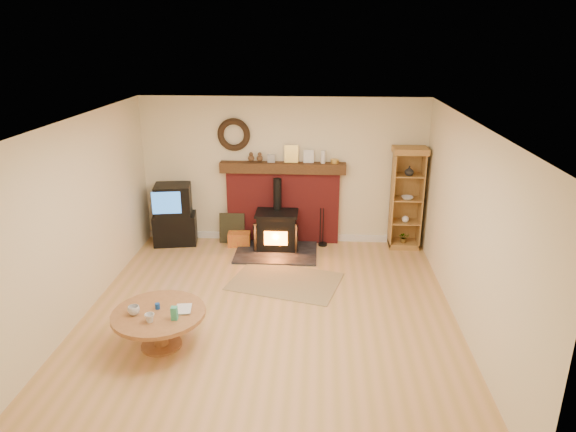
# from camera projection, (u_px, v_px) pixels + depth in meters

# --- Properties ---
(ground) EXTENTS (5.50, 5.50, 0.00)m
(ground) POSITION_uv_depth(u_px,v_px,m) (269.00, 316.00, 6.92)
(ground) COLOR tan
(ground) RESTS_ON ground
(room_shell) EXTENTS (5.02, 5.52, 2.61)m
(room_shell) POSITION_uv_depth(u_px,v_px,m) (267.00, 192.00, 6.44)
(room_shell) COLOR beige
(room_shell) RESTS_ON ground
(chimney_breast) EXTENTS (2.20, 0.22, 1.78)m
(chimney_breast) POSITION_uv_depth(u_px,v_px,m) (283.00, 199.00, 9.17)
(chimney_breast) COLOR maroon
(chimney_breast) RESTS_ON ground
(wood_stove) EXTENTS (1.40, 1.00, 1.24)m
(wood_stove) POSITION_uv_depth(u_px,v_px,m) (277.00, 232.00, 8.95)
(wood_stove) COLOR black
(wood_stove) RESTS_ON ground
(area_rug) EXTENTS (1.84, 1.48, 0.01)m
(area_rug) POSITION_uv_depth(u_px,v_px,m) (285.00, 281.00, 7.88)
(area_rug) COLOR brown
(area_rug) RESTS_ON ground
(tv_unit) EXTENTS (0.82, 0.63, 1.09)m
(tv_unit) POSITION_uv_depth(u_px,v_px,m) (174.00, 215.00, 9.18)
(tv_unit) COLOR black
(tv_unit) RESTS_ON ground
(curio_cabinet) EXTENTS (0.58, 0.42, 1.80)m
(curio_cabinet) POSITION_uv_depth(u_px,v_px,m) (406.00, 198.00, 8.90)
(curio_cabinet) COLOR olive
(curio_cabinet) RESTS_ON ground
(firelog_box) EXTENTS (0.41, 0.27, 0.25)m
(firelog_box) POSITION_uv_depth(u_px,v_px,m) (239.00, 239.00, 9.19)
(firelog_box) COLOR yellow
(firelog_box) RESTS_ON ground
(leaning_painting) EXTENTS (0.46, 0.12, 0.54)m
(leaning_painting) POSITION_uv_depth(u_px,v_px,m) (232.00, 228.00, 9.28)
(leaning_painting) COLOR black
(leaning_painting) RESTS_ON ground
(fire_tools) EXTENTS (0.16, 0.16, 0.70)m
(fire_tools) POSITION_uv_depth(u_px,v_px,m) (322.00, 240.00, 9.20)
(fire_tools) COLOR black
(fire_tools) RESTS_ON ground
(coffee_table) EXTENTS (1.12, 1.12, 0.63)m
(coffee_table) POSITION_uv_depth(u_px,v_px,m) (159.00, 319.00, 6.13)
(coffee_table) COLOR brown
(coffee_table) RESTS_ON ground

